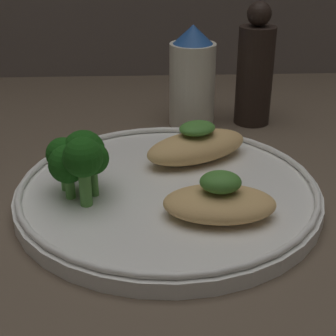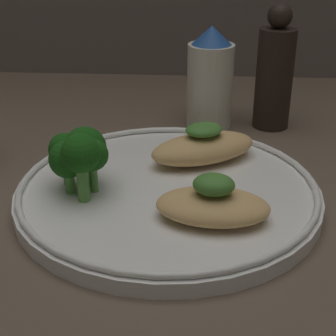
{
  "view_description": "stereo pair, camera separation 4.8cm",
  "coord_description": "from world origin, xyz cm",
  "px_view_note": "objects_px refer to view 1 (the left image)",
  "views": [
    {
      "loc": [
        -1.99,
        -42.63,
        24.44
      ],
      "look_at": [
        0.0,
        0.0,
        3.4
      ],
      "focal_mm": 55.0,
      "sensor_mm": 36.0,
      "label": 1
    },
    {
      "loc": [
        2.76,
        -42.59,
        24.44
      ],
      "look_at": [
        0.0,
        0.0,
        3.4
      ],
      "focal_mm": 55.0,
      "sensor_mm": 36.0,
      "label": 2
    }
  ],
  "objects_px": {
    "sauce_bottle": "(192,78)",
    "broccoli_bunch": "(78,158)",
    "plate": "(168,191)",
    "pepper_grinder": "(255,71)"
  },
  "relations": [
    {
      "from": "sauce_bottle",
      "to": "broccoli_bunch",
      "type": "bearing_deg",
      "value": -119.49
    },
    {
      "from": "broccoli_bunch",
      "to": "sauce_bottle",
      "type": "distance_m",
      "value": 0.24
    },
    {
      "from": "plate",
      "to": "pepper_grinder",
      "type": "xyz_separation_m",
      "value": [
        0.12,
        0.2,
        0.06
      ]
    },
    {
      "from": "broccoli_bunch",
      "to": "pepper_grinder",
      "type": "height_order",
      "value": "pepper_grinder"
    },
    {
      "from": "broccoli_bunch",
      "to": "sauce_bottle",
      "type": "relative_size",
      "value": 0.52
    },
    {
      "from": "broccoli_bunch",
      "to": "pepper_grinder",
      "type": "xyz_separation_m",
      "value": [
        0.2,
        0.21,
        0.02
      ]
    },
    {
      "from": "broccoli_bunch",
      "to": "pepper_grinder",
      "type": "distance_m",
      "value": 0.29
    },
    {
      "from": "pepper_grinder",
      "to": "broccoli_bunch",
      "type": "bearing_deg",
      "value": -133.16
    },
    {
      "from": "plate",
      "to": "sauce_bottle",
      "type": "xyz_separation_m",
      "value": [
        0.04,
        0.2,
        0.05
      ]
    },
    {
      "from": "plate",
      "to": "broccoli_bunch",
      "type": "distance_m",
      "value": 0.09
    }
  ]
}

